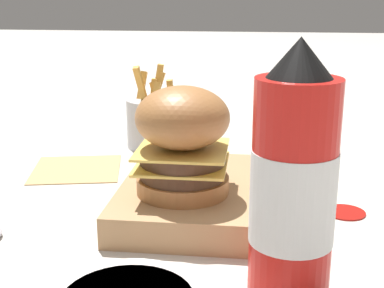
{
  "coord_description": "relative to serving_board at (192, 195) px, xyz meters",
  "views": [
    {
      "loc": [
        -0.66,
        -0.06,
        0.27
      ],
      "look_at": [
        -0.02,
        0.02,
        0.09
      ],
      "focal_mm": 50.0,
      "sensor_mm": 36.0,
      "label": 1
    }
  ],
  "objects": [
    {
      "name": "burger",
      "position": [
        -0.04,
        0.01,
        0.08
      ],
      "size": [
        0.11,
        0.11,
        0.13
      ],
      "color": "#9E6638",
      "rests_on": "serving_board"
    },
    {
      "name": "parchment_square",
      "position": [
        0.13,
        0.2,
        -0.02
      ],
      "size": [
        0.16,
        0.16,
        0.0
      ],
      "color": "tan",
      "rests_on": "ground_plane"
    },
    {
      "name": "ketchup_puddle",
      "position": [
        0.01,
        -0.19,
        -0.02
      ],
      "size": [
        0.05,
        0.05,
        0.0
      ],
      "color": "#9E140F",
      "rests_on": "ground_plane"
    },
    {
      "name": "ketchup_bottle",
      "position": [
        -0.19,
        -0.11,
        0.09
      ],
      "size": [
        0.08,
        0.08,
        0.24
      ],
      "color": "red",
      "rests_on": "ground_plane"
    },
    {
      "name": "serving_board",
      "position": [
        0.0,
        0.0,
        0.0
      ],
      "size": [
        0.25,
        0.17,
        0.04
      ],
      "color": "#A37A51",
      "rests_on": "ground_plane"
    },
    {
      "name": "fries_basket",
      "position": [
        0.28,
        0.1,
        0.03
      ],
      "size": [
        0.11,
        0.11,
        0.15
      ],
      "color": "#B7B7BC",
      "rests_on": "ground_plane"
    },
    {
      "name": "ground_plane",
      "position": [
        0.02,
        -0.02,
        -0.02
      ],
      "size": [
        6.0,
        6.0,
        0.0
      ],
      "primitive_type": "plane",
      "color": "#B7B2A8"
    }
  ]
}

